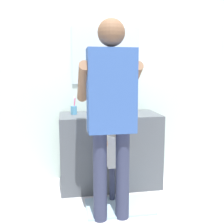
{
  "coord_description": "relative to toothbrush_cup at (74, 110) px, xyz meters",
  "views": [
    {
      "loc": [
        -0.48,
        -2.57,
        1.3
      ],
      "look_at": [
        0.0,
        0.15,
        0.88
      ],
      "focal_mm": 41.76,
      "sensor_mm": 36.0,
      "label": 1
    }
  ],
  "objects": [
    {
      "name": "ground_plane",
      "position": [
        0.4,
        -0.36,
        -0.89
      ],
      "size": [
        14.0,
        14.0,
        0.0
      ],
      "primitive_type": "plane",
      "color": "silver"
    },
    {
      "name": "vanity_cabinet",
      "position": [
        0.4,
        -0.06,
        -0.47
      ],
      "size": [
        1.12,
        0.54,
        0.83
      ],
      "primitive_type": "cube",
      "color": "#4C5156",
      "rests_on": "ground"
    },
    {
      "name": "back_wall",
      "position": [
        0.4,
        0.26,
        0.47
      ],
      "size": [
        4.4,
        0.1,
        2.7
      ],
      "color": "silver",
      "rests_on": "ground"
    },
    {
      "name": "bath_mat",
      "position": [
        0.4,
        -0.61,
        -0.88
      ],
      "size": [
        0.64,
        0.4,
        0.02
      ],
      "primitive_type": "cube",
      "color": "#99B7CC",
      "rests_on": "ground"
    },
    {
      "name": "child_toddler",
      "position": [
        0.4,
        -0.46,
        -0.41
      ],
      "size": [
        0.24,
        0.25,
        0.8
      ],
      "color": "#2D334C",
      "rests_on": "ground"
    },
    {
      "name": "sink_basin",
      "position": [
        0.4,
        -0.08,
        0.01
      ],
      "size": [
        0.33,
        0.33,
        0.11
      ],
      "color": "white",
      "rests_on": "vanity_cabinet"
    },
    {
      "name": "faucet",
      "position": [
        0.4,
        0.12,
        0.03
      ],
      "size": [
        0.18,
        0.14,
        0.18
      ],
      "color": "#B7BABF",
      "rests_on": "vanity_cabinet"
    },
    {
      "name": "adult_parent",
      "position": [
        0.29,
        -0.76,
        0.16
      ],
      "size": [
        0.54,
        0.57,
        1.74
      ],
      "color": "#2D334C",
      "rests_on": "ground"
    },
    {
      "name": "toothbrush_cup",
      "position": [
        0.0,
        0.0,
        0.0
      ],
      "size": [
        0.07,
        0.07,
        0.21
      ],
      "color": "#4C8EB2",
      "rests_on": "vanity_cabinet"
    }
  ]
}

